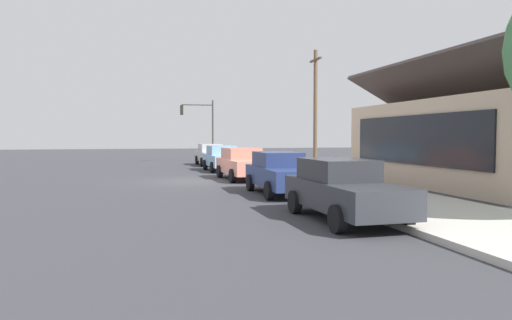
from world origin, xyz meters
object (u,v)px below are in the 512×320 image
object	(u,v)px
car_skyblue	(222,158)
traffic_light_main	(200,121)
car_coral	(243,163)
car_navy	(280,173)
car_charcoal	(343,189)
utility_pole_wooden	(315,108)
fire_hydrant_red	(258,166)
car_silver	(211,154)

from	to	relation	value
car_skyblue	traffic_light_main	world-z (taller)	traffic_light_main
car_skyblue	car_coral	world-z (taller)	same
car_navy	traffic_light_main	xyz separation A→B (m)	(-22.77, -0.23, 2.68)
car_charcoal	utility_pole_wooden	size ratio (longest dim) A/B	0.62
car_charcoal	traffic_light_main	size ratio (longest dim) A/B	0.89
car_navy	fire_hydrant_red	distance (m)	9.41
utility_pole_wooden	fire_hydrant_red	xyz separation A→B (m)	(1.33, -4.00, -3.43)
traffic_light_main	utility_pole_wooden	distance (m)	13.40
car_charcoal	utility_pole_wooden	world-z (taller)	utility_pole_wooden
car_silver	car_coral	world-z (taller)	same
car_charcoal	fire_hydrant_red	xyz separation A→B (m)	(-15.05, 1.42, -0.32)
car_skyblue	car_charcoal	bearing A→B (deg)	-1.04
traffic_light_main	fire_hydrant_red	world-z (taller)	traffic_light_main
car_silver	fire_hydrant_red	bearing A→B (deg)	8.17
fire_hydrant_red	car_silver	bearing A→B (deg)	-170.74
car_skyblue	fire_hydrant_red	xyz separation A→B (m)	(2.98, 1.57, -0.32)
car_skyblue	car_navy	size ratio (longest dim) A/B	0.96
car_silver	car_skyblue	bearing A→B (deg)	-2.41
car_skyblue	car_coral	size ratio (longest dim) A/B	0.95
fire_hydrant_red	car_navy	bearing A→B (deg)	-8.74
car_charcoal	traffic_light_main	xyz separation A→B (m)	(-28.52, -0.24, 2.68)
car_coral	car_charcoal	distance (m)	12.02
car_charcoal	traffic_light_main	distance (m)	28.65
fire_hydrant_red	traffic_light_main	bearing A→B (deg)	-172.98
car_silver	car_charcoal	distance (m)	23.87
car_silver	traffic_light_main	xyz separation A→B (m)	(-4.65, -0.22, 2.68)
car_skyblue	car_silver	bearing A→B (deg)	177.17
car_silver	fire_hydrant_red	size ratio (longest dim) A/B	6.21
car_skyblue	traffic_light_main	xyz separation A→B (m)	(-10.49, -0.09, 2.68)
car_coral	traffic_light_main	bearing A→B (deg)	177.54
car_navy	traffic_light_main	bearing A→B (deg)	-179.53
car_coral	car_navy	bearing A→B (deg)	-2.03
car_navy	fire_hydrant_red	xyz separation A→B (m)	(-9.30, 1.43, -0.32)
car_charcoal	fire_hydrant_red	world-z (taller)	car_charcoal
car_skyblue	car_charcoal	world-z (taller)	same
traffic_light_main	fire_hydrant_red	distance (m)	13.90
car_skyblue	car_charcoal	size ratio (longest dim) A/B	0.96
car_coral	car_skyblue	bearing A→B (deg)	177.52
car_coral	traffic_light_main	world-z (taller)	traffic_light_main
car_coral	utility_pole_wooden	xyz separation A→B (m)	(-4.35, 5.53, 3.11)
car_skyblue	car_charcoal	distance (m)	18.03
car_silver	fire_hydrant_red	xyz separation A→B (m)	(8.82, 1.44, -0.32)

